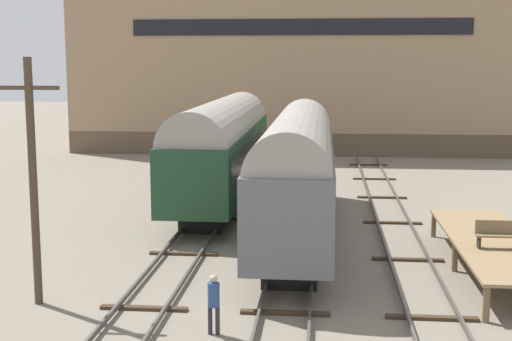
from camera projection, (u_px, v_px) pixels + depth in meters
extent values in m
plane|color=slate|center=(290.00, 283.00, 23.50)|extent=(200.00, 200.00, 0.00)
cube|color=#4C4742|center=(145.00, 273.00, 23.93)|extent=(0.08, 60.00, 0.16)
cube|color=#4C4742|center=(187.00, 274.00, 23.80)|extent=(0.08, 60.00, 0.16)
cube|color=#3D2D1E|center=(144.00, 308.00, 20.93)|extent=(2.60, 0.24, 0.10)
cube|color=#3D2D1E|center=(184.00, 254.00, 26.83)|extent=(2.60, 0.24, 0.10)
cube|color=#3D2D1E|center=(209.00, 219.00, 32.74)|extent=(2.60, 0.24, 0.10)
cube|color=#3D2D1E|center=(227.00, 195.00, 38.64)|extent=(2.60, 0.24, 0.10)
cube|color=#3D2D1E|center=(240.00, 177.00, 44.54)|extent=(2.60, 0.24, 0.10)
cube|color=#3D2D1E|center=(250.00, 163.00, 50.44)|extent=(2.60, 0.24, 0.10)
cube|color=#4C4742|center=(269.00, 277.00, 23.54)|extent=(0.08, 60.00, 0.16)
cube|color=#4C4742|center=(312.00, 278.00, 23.40)|extent=(0.08, 60.00, 0.16)
cube|color=#3D2D1E|center=(285.00, 313.00, 20.54)|extent=(2.60, 0.24, 0.10)
cube|color=#3D2D1E|center=(294.00, 257.00, 26.44)|extent=(2.60, 0.24, 0.10)
cube|color=#3D2D1E|center=(300.00, 221.00, 32.34)|extent=(2.60, 0.24, 0.10)
cube|color=#3D2D1E|center=(304.00, 196.00, 38.25)|extent=(2.60, 0.24, 0.10)
cube|color=#3D2D1E|center=(307.00, 178.00, 44.15)|extent=(2.60, 0.24, 0.10)
cube|color=#3D2D1E|center=(309.00, 164.00, 50.05)|extent=(2.60, 0.24, 0.10)
cube|color=#4C4742|center=(396.00, 280.00, 23.14)|extent=(0.08, 60.00, 0.16)
cube|color=#4C4742|center=(441.00, 282.00, 23.01)|extent=(0.08, 60.00, 0.16)
cube|color=#3D2D1E|center=(432.00, 318.00, 20.15)|extent=(2.60, 0.24, 0.10)
cube|color=#3D2D1E|center=(408.00, 260.00, 26.05)|extent=(2.60, 0.24, 0.10)
cube|color=#3D2D1E|center=(392.00, 223.00, 31.95)|extent=(2.60, 0.24, 0.10)
cube|color=#3D2D1E|center=(382.00, 197.00, 37.85)|extent=(2.60, 0.24, 0.10)
cube|color=#3D2D1E|center=(374.00, 179.00, 43.75)|extent=(2.60, 0.24, 0.10)
cube|color=#3D2D1E|center=(368.00, 165.00, 49.66)|extent=(2.60, 0.24, 0.10)
cube|color=black|center=(302.00, 198.00, 35.43)|extent=(1.80, 2.40, 1.00)
cube|color=black|center=(291.00, 265.00, 23.75)|extent=(1.80, 2.40, 1.00)
cube|color=slate|center=(298.00, 178.00, 29.29)|extent=(2.80, 18.26, 2.92)
cube|color=black|center=(298.00, 170.00, 29.23)|extent=(2.84, 16.80, 1.05)
cylinder|color=gray|center=(298.00, 143.00, 29.06)|extent=(2.66, 17.90, 2.66)
cube|color=black|center=(237.00, 174.00, 42.89)|extent=(1.80, 2.40, 1.00)
cube|color=black|center=(204.00, 216.00, 31.18)|extent=(1.80, 2.40, 1.00)
cube|color=#1E4228|center=(223.00, 155.00, 36.74)|extent=(3.08, 18.33, 2.83)
cube|color=black|center=(223.00, 149.00, 36.69)|extent=(3.12, 16.86, 1.02)
cylinder|color=gray|center=(222.00, 128.00, 36.53)|extent=(2.92, 17.96, 2.92)
cube|color=#8C704C|center=(492.00, 242.00, 24.49)|extent=(2.75, 10.11, 0.10)
cylinder|color=brown|center=(486.00, 304.00, 19.87)|extent=(0.20, 0.20, 1.04)
cylinder|color=brown|center=(434.00, 225.00, 29.52)|extent=(0.20, 0.20, 1.04)
cylinder|color=brown|center=(494.00, 226.00, 29.29)|extent=(0.20, 0.20, 1.04)
cylinder|color=brown|center=(455.00, 257.00, 24.70)|extent=(0.20, 0.20, 1.04)
cube|color=brown|center=(498.00, 236.00, 23.33)|extent=(1.40, 0.40, 0.06)
cube|color=brown|center=(497.00, 227.00, 23.46)|extent=(1.40, 0.06, 0.45)
cube|color=black|center=(479.00, 242.00, 23.43)|extent=(0.06, 0.40, 0.40)
cylinder|color=#282833|center=(210.00, 320.00, 19.02)|extent=(0.12, 0.12, 0.79)
cylinder|color=#282833|center=(218.00, 320.00, 19.00)|extent=(0.12, 0.12, 0.79)
cylinder|color=navy|center=(214.00, 294.00, 18.90)|extent=(0.32, 0.32, 0.65)
sphere|color=tan|center=(213.00, 279.00, 18.83)|extent=(0.21, 0.21, 0.21)
cylinder|color=#473828|center=(33.00, 183.00, 20.94)|extent=(0.24, 0.24, 7.36)
cube|color=#473828|center=(29.00, 88.00, 20.51)|extent=(1.80, 0.12, 0.12)
cube|color=brown|center=(301.00, 136.00, 60.85)|extent=(36.19, 13.03, 1.77)
cube|color=#9E7F60|center=(302.00, 31.00, 59.50)|extent=(36.19, 13.03, 15.91)
cube|color=black|center=(300.00, 27.00, 53.04)|extent=(25.33, 0.10, 1.20)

